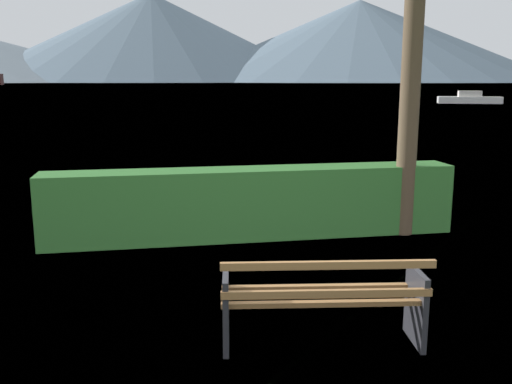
# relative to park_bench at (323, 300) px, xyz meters

# --- Properties ---
(ground_plane) EXTENTS (1400.00, 1400.00, 0.00)m
(ground_plane) POSITION_rel_park_bench_xyz_m (0.01, 0.06, -0.43)
(ground_plane) COLOR #567A38
(water_surface) EXTENTS (620.00, 620.00, 0.00)m
(water_surface) POSITION_rel_park_bench_xyz_m (0.01, 306.20, -0.43)
(water_surface) COLOR #6B8EA3
(water_surface) RESTS_ON ground_plane
(park_bench) EXTENTS (1.84, 0.81, 0.87)m
(park_bench) POSITION_rel_park_bench_xyz_m (0.00, 0.00, 0.00)
(park_bench) COLOR #A0703F
(park_bench) RESTS_ON ground_plane
(hedge_row) EXTENTS (6.10, 0.62, 1.04)m
(hedge_row) POSITION_rel_park_bench_xyz_m (0.01, 3.57, 0.09)
(hedge_row) COLOR #387A33
(hedge_row) RESTS_ON ground_plane
(fishing_boat_near) EXTENTS (6.25, 4.12, 1.23)m
(fishing_boat_near) POSITION_rel_park_bench_xyz_m (29.56, 47.08, 0.01)
(fishing_boat_near) COLOR silver
(fishing_boat_near) RESTS_ON water_surface
(distant_hills) EXTENTS (808.08, 447.17, 88.21)m
(distant_hills) POSITION_rel_park_bench_xyz_m (7.77, 577.73, 37.31)
(distant_hills) COLOR gray
(distant_hills) RESTS_ON ground_plane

